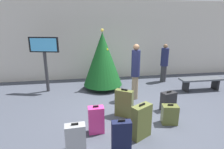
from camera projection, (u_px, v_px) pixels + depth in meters
The scene contains 14 objects.
ground_plane at pixel (128, 112), 5.29m from camera, with size 16.00×16.00×0.00m, color #424754.
back_wall at pixel (109, 40), 8.29m from camera, with size 16.00×0.20×3.52m, color beige.
holiday_tree at pixel (103, 59), 6.93m from camera, with size 1.52×1.52×2.33m.
flight_info_kiosk at pixel (44, 53), 6.53m from camera, with size 1.07×0.36×2.05m.
waiting_bench at pixel (201, 81), 6.93m from camera, with size 1.69×0.44×0.48m.
traveller_0 at pixel (164, 62), 7.84m from camera, with size 0.46×0.46×1.67m.
traveller_1 at pixel (135, 70), 5.97m from camera, with size 0.41×0.41×1.88m.
suitcase_0 at pixel (168, 101), 5.38m from camera, with size 0.48×0.35×0.59m.
suitcase_1 at pixel (96, 120), 4.23m from camera, with size 0.37×0.24×0.70m.
suitcase_2 at pixel (121, 137), 3.58m from camera, with size 0.40×0.19×0.72m.
suitcase_3 at pixel (141, 122), 4.02m from camera, with size 0.52×0.43×0.83m.
suitcase_4 at pixel (124, 103), 4.96m from camera, with size 0.51×0.43×0.81m.
suitcase_5 at pixel (76, 138), 3.63m from camera, with size 0.42×0.24×0.62m.
suitcase_6 at pixel (170, 114), 4.63m from camera, with size 0.44×0.32×0.55m.
Camera 1 is at (-1.22, -4.64, 2.52)m, focal length 28.81 mm.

